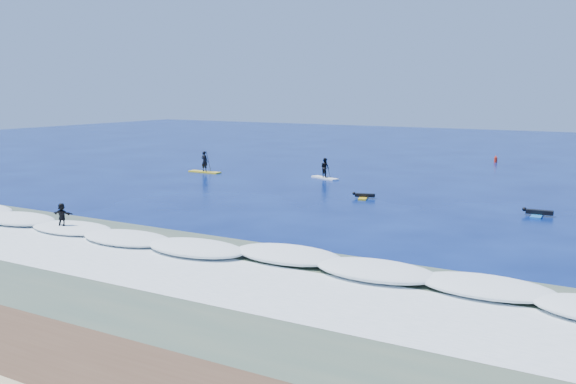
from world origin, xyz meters
The scene contains 10 objects.
ground centered at (0.00, 0.00, 0.00)m, with size 160.00×160.00×0.00m, color #030F43.
shallow_water centered at (0.00, -14.00, 0.01)m, with size 90.00×13.00×0.01m, color #3E5544.
breaking_wave centered at (0.00, -10.00, 0.00)m, with size 40.00×6.00×0.30m, color white.
whitewater centered at (0.00, -13.00, 0.00)m, with size 34.00×5.00×0.02m, color silver.
sup_paddler_left centered at (-15.07, 10.75, 0.64)m, with size 2.94×0.75×2.06m.
sup_paddler_center centered at (-4.77, 12.65, 0.69)m, with size 2.67×1.64×1.84m.
prone_paddler_near centered at (1.56, 5.85, 0.13)m, with size 1.44×1.89×0.38m.
prone_paddler_far centered at (12.14, 5.50, 0.15)m, with size 1.64×2.08×0.43m.
wave_surfer centered at (-7.21, -10.53, 0.73)m, with size 1.80×0.85×1.26m.
marker_buoy centered at (4.09, 30.65, 0.31)m, with size 0.30×0.30×0.72m.
Camera 1 is at (17.99, -31.29, 6.95)m, focal length 40.00 mm.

